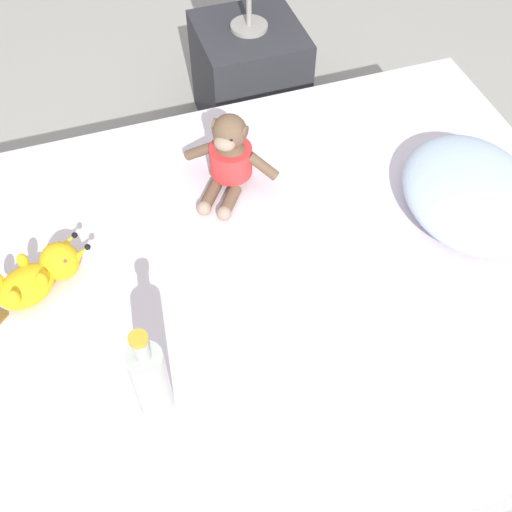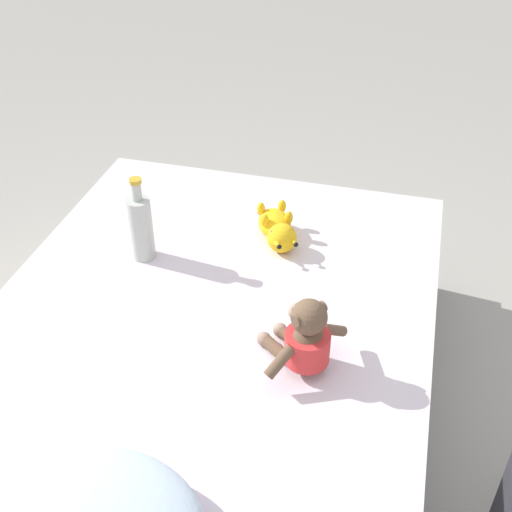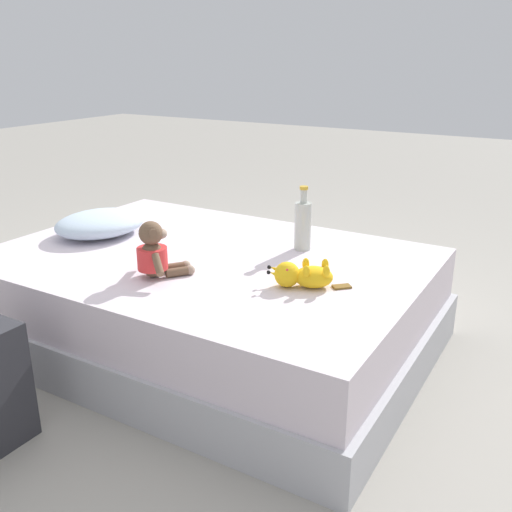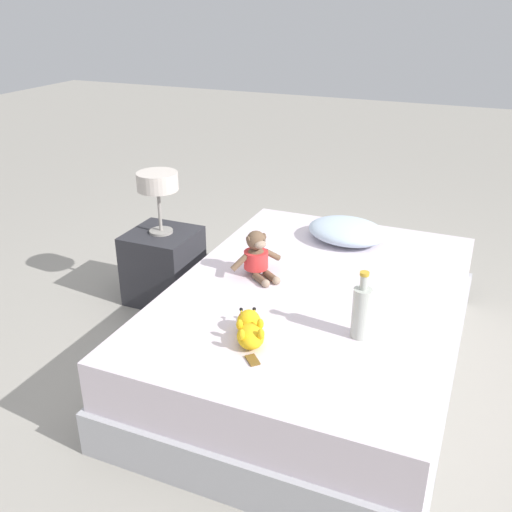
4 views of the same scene
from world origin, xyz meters
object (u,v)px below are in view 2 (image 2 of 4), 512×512
object	(u,v)px
plush_yellow_creature	(278,229)
plush_monkey	(305,340)
glass_bottle	(141,227)
bed	(200,391)

from	to	relation	value
plush_yellow_creature	plush_monkey	bearing A→B (deg)	109.99
plush_monkey	glass_bottle	bearing A→B (deg)	-30.37
plush_monkey	plush_yellow_creature	world-z (taller)	plush_monkey
bed	plush_yellow_creature	world-z (taller)	plush_yellow_creature
plush_monkey	plush_yellow_creature	size ratio (longest dim) A/B	0.82
bed	plush_monkey	size ratio (longest dim) A/B	7.65
plush_yellow_creature	glass_bottle	size ratio (longest dim) A/B	1.06
bed	plush_yellow_creature	bearing A→B (deg)	-102.27
plush_monkey	glass_bottle	distance (m)	0.71
plush_monkey	plush_yellow_creature	bearing A→B (deg)	-70.01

